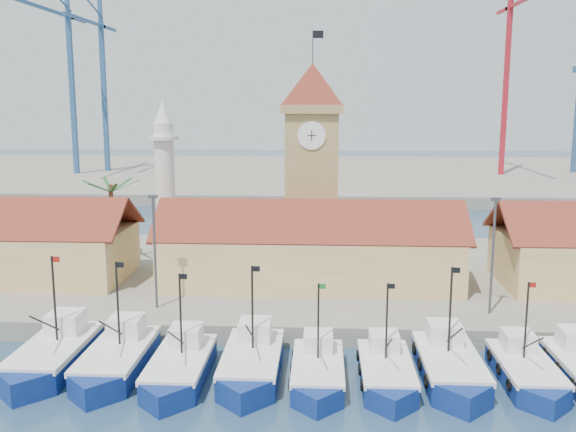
# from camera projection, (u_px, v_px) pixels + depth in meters

# --- Properties ---
(ground) EXTENTS (400.00, 400.00, 0.00)m
(ground) POSITION_uv_depth(u_px,v_px,m) (303.00, 397.00, 38.66)
(ground) COLOR navy
(ground) RESTS_ON ground
(quay) EXTENTS (140.00, 32.00, 1.50)m
(quay) POSITION_uv_depth(u_px,v_px,m) (311.00, 278.00, 62.12)
(quay) COLOR gray
(quay) RESTS_ON ground
(terminal) EXTENTS (240.00, 80.00, 2.00)m
(terminal) POSITION_uv_depth(u_px,v_px,m) (318.00, 175.00, 146.61)
(terminal) COLOR gray
(terminal) RESTS_ON ground
(boat_0) EXTENTS (3.84, 10.52, 7.96)m
(boat_0) POSITION_uv_depth(u_px,v_px,m) (52.00, 358.00, 42.56)
(boat_0) COLOR navy
(boat_0) RESTS_ON ground
(boat_1) EXTENTS (3.72, 10.20, 7.72)m
(boat_1) POSITION_uv_depth(u_px,v_px,m) (116.00, 362.00, 41.99)
(boat_1) COLOR navy
(boat_1) RESTS_ON ground
(boat_2) EXTENTS (3.49, 9.57, 7.24)m
(boat_2) POSITION_uv_depth(u_px,v_px,m) (179.00, 370.00, 40.83)
(boat_2) COLOR navy
(boat_2) RESTS_ON ground
(boat_3) EXTENTS (3.67, 10.05, 7.61)m
(boat_3) POSITION_uv_depth(u_px,v_px,m) (251.00, 365.00, 41.40)
(boat_3) COLOR navy
(boat_3) RESTS_ON ground
(boat_4) EXTENTS (3.24, 8.87, 6.71)m
(boat_4) POSITION_uv_depth(u_px,v_px,m) (318.00, 374.00, 40.36)
(boat_4) COLOR navy
(boat_4) RESTS_ON ground
(boat_5) EXTENTS (3.26, 8.92, 6.75)m
(boat_5) POSITION_uv_depth(u_px,v_px,m) (387.00, 374.00, 40.27)
(boat_5) COLOR navy
(boat_5) RESTS_ON ground
(boat_6) EXTENTS (3.70, 10.14, 7.67)m
(boat_6) POSITION_uv_depth(u_px,v_px,m) (451.00, 369.00, 40.83)
(boat_6) COLOR navy
(boat_6) RESTS_ON ground
(boat_7) EXTENTS (3.29, 9.02, 6.83)m
(boat_7) POSITION_uv_depth(u_px,v_px,m) (527.00, 374.00, 40.31)
(boat_7) COLOR navy
(boat_7) RESTS_ON ground
(hall_center) EXTENTS (27.04, 10.13, 7.61)m
(hall_center) POSITION_uv_depth(u_px,v_px,m) (310.00, 255.00, 57.62)
(hall_center) COLOR #E8C67F
(hall_center) RESTS_ON quay
(clock_tower) EXTENTS (5.80, 5.80, 22.70)m
(clock_tower) POSITION_uv_depth(u_px,v_px,m) (312.00, 161.00, 62.11)
(clock_tower) COLOR tan
(clock_tower) RESTS_ON quay
(minaret) EXTENTS (3.00, 3.00, 16.30)m
(minaret) POSITION_uv_depth(u_px,v_px,m) (165.00, 180.00, 65.27)
(minaret) COLOR silver
(minaret) RESTS_ON quay
(palm_tree) EXTENTS (5.60, 5.03, 8.39)m
(palm_tree) POSITION_uv_depth(u_px,v_px,m) (112.00, 217.00, 64.18)
(palm_tree) COLOR brown
(palm_tree) RESTS_ON quay
(lamp_posts) EXTENTS (80.70, 0.25, 9.03)m
(lamp_posts) POSITION_uv_depth(u_px,v_px,m) (315.00, 248.00, 49.29)
(lamp_posts) COLOR #3F3F44
(lamp_posts) RESTS_ON quay
(crane_blue_far) EXTENTS (1.00, 36.27, 41.37)m
(crane_blue_far) POSITION_uv_depth(u_px,v_px,m) (67.00, 65.00, 135.36)
(crane_blue_far) COLOR #29517F
(crane_blue_far) RESTS_ON terminal
(crane_blue_near) EXTENTS (1.00, 30.67, 40.13)m
(crane_blue_near) POSITION_uv_depth(u_px,v_px,m) (101.00, 72.00, 141.99)
(crane_blue_near) COLOR #29517F
(crane_blue_near) RESTS_ON terminal
(crane_red_right) EXTENTS (1.00, 35.57, 43.02)m
(crane_red_right) POSITION_uv_depth(u_px,v_px,m) (510.00, 60.00, 133.39)
(crane_red_right) COLOR #AB1A26
(crane_red_right) RESTS_ON terminal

